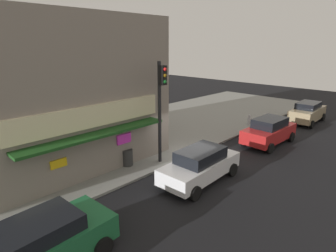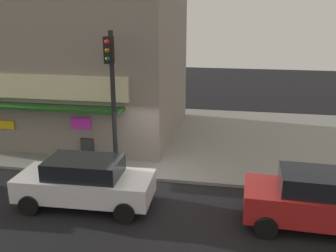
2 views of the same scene
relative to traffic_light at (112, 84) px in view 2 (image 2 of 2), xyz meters
The scene contains 9 objects.
ground_plane 3.85m from the traffic_light, 21.88° to the right, with size 63.19×63.19×0.00m, color black.
sidewalk 6.11m from the traffic_light, 73.57° to the left, with size 42.12×10.79×0.12m, color gray.
corner_building 5.99m from the traffic_light, 125.05° to the left, with size 10.03×8.77×7.54m.
traffic_light is the anchor object (origin of this frame).
trash_can 3.49m from the traffic_light, 147.57° to the left, with size 0.59×0.59×0.87m, color #2D2D2D.
pedestrian 4.35m from the traffic_light, 154.53° to the left, with size 0.53×0.53×1.75m.
potted_plant_by_doorway 3.56m from the traffic_light, 100.87° to the left, with size 0.63×0.63×0.88m.
parked_car_white 3.83m from the traffic_light, 92.12° to the right, with size 4.41×2.06×1.61m.
parked_car_red 8.04m from the traffic_light, 21.15° to the right, with size 4.32×2.09×1.71m.
Camera 2 is at (3.07, -12.26, 5.97)m, focal length 39.18 mm.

